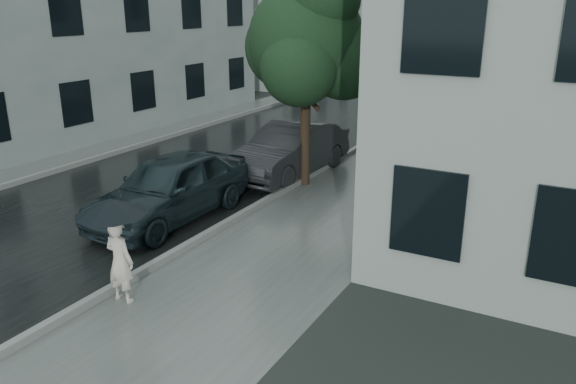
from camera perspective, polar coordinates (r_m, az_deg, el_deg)
The scene contains 14 objects.
ground at distance 10.24m, azimuth -7.47°, elevation -10.01°, with size 120.00×120.00×0.00m, color black.
sidewalk at distance 20.46m, azimuth 13.16°, elevation 4.34°, with size 3.50×60.00×0.01m, color slate.
kerb_near at distance 20.98m, azimuth 8.37°, elevation 5.18°, with size 0.15×60.00×0.15m, color slate.
asphalt_road at distance 22.41m, azimuth -0.08°, elevation 6.04°, with size 6.85×60.00×0.00m, color black.
kerb_far at distance 24.23m, azimuth -7.42°, elevation 7.02°, with size 0.15×60.00×0.15m, color slate.
sidewalk_far at distance 24.79m, azimuth -9.17°, elevation 7.03°, with size 1.70×60.00×0.01m, color #4C5451.
building_far_a at distance 24.47m, azimuth -24.14°, elevation 16.77°, with size 7.02×20.00×9.50m.
building_far_b at distance 41.86m, azimuth 1.34°, elevation 17.39°, with size 7.02×18.00×8.00m.
pedestrian at distance 9.96m, azimuth -16.71°, elevation -6.76°, with size 0.54×0.35×1.47m, color beige.
umbrella at distance 9.58m, azimuth -17.62°, elevation -1.40°, with size 1.41×1.41×0.99m.
street_tree at distance 15.36m, azimuth 2.07°, elevation 15.30°, with size 4.01×3.64×5.95m.
lamp_post at distance 19.33m, azimuth 7.92°, elevation 13.42°, with size 0.85×0.35×5.60m.
car_near at distance 13.45m, azimuth -11.85°, elevation 0.49°, with size 1.84×4.56×1.55m, color #19272B.
car_far at distance 16.64m, azimuth 0.24°, elevation 4.31°, with size 1.62×4.63×1.53m, color black.
Camera 1 is at (5.41, -7.20, 4.87)m, focal length 35.00 mm.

